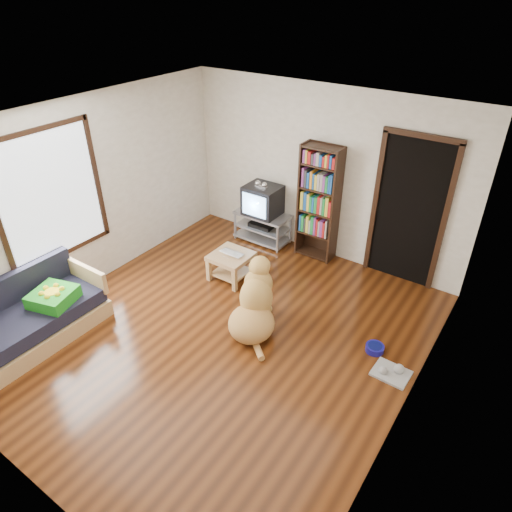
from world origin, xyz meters
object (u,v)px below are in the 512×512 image
Objects in this scene: dog_bowl at (375,348)px; coffee_table at (231,262)px; crt_tv at (263,199)px; dog at (255,305)px; tv_stand at (263,226)px; laptop at (230,255)px; green_cushion at (53,297)px; sofa at (29,322)px; bookshelf at (319,197)px; grey_rag at (391,373)px.

coffee_table is (-2.35, 0.26, 0.24)m from dog_bowl.
crt_tv is 0.56× the size of dog.
tv_stand is 0.88× the size of dog.
tv_stand reaches higher than laptop.
green_cushion reaches higher than laptop.
tv_stand is 3.76m from sofa.
dog_bowl is (2.35, -0.23, -0.37)m from laptop.
crt_tv reaches higher than tv_stand.
laptop is 1.60m from bookshelf.
bookshelf reaches higher than dog.
green_cushion is 2.47m from dog.
laptop is 0.60× the size of crt_tv.
grey_rag is (2.65, -0.48, -0.40)m from laptop.
bookshelf is at bearing 62.68° from sofa.
crt_tv is 1.32m from coffee_table.
green_cushion is at bearing -151.46° from dog_bowl.
green_cushion is at bearing -144.60° from dog.
green_cushion is 0.53× the size of tv_stand.
dog_bowl is at bearing 140.19° from grey_rag.
laptop is 1.25m from tv_stand.
dog_bowl is 3.06m from crt_tv.
sofa reaches higher than coffee_table.
coffee_table is at bearing 46.64° from green_cushion.
tv_stand is 1.64× the size of coffee_table.
dog reaches higher than sofa.
green_cushion is 2.16× the size of dog_bowl.
coffee_table is at bearing -118.84° from bookshelf.
tv_stand is 0.50× the size of sofa.
crt_tv is (0.00, 0.02, 0.47)m from tv_stand.
crt_tv reaches higher than sofa.
green_cushion is at bearing -104.27° from crt_tv.
coffee_table is (0.25, -1.19, 0.01)m from tv_stand.
bookshelf reaches higher than sofa.
tv_stand is at bearing -90.00° from crt_tv.
dog is at bearing 39.19° from sofa.
crt_tv is at bearing 59.54° from green_cushion.
bookshelf is (0.95, 0.09, 0.73)m from tv_stand.
bookshelf is at bearing 95.89° from dog.
laptop is 1.59× the size of dog_bowl.
bookshelf is (1.80, 3.41, 0.50)m from green_cushion.
sofa is at bearing -117.32° from bookshelf.
dog is (-1.74, -0.20, 0.32)m from grey_rag.
dog reaches higher than tv_stand.
laptop reaches higher than grey_rag.
dog_bowl is 0.39m from grey_rag.
dog is (2.13, 1.74, 0.08)m from sofa.
laptop reaches higher than coffee_table.
grey_rag is 0.69× the size of crt_tv.
crt_tv is at bearing 75.07° from sofa.
green_cushion is at bearing -117.17° from coffee_table.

